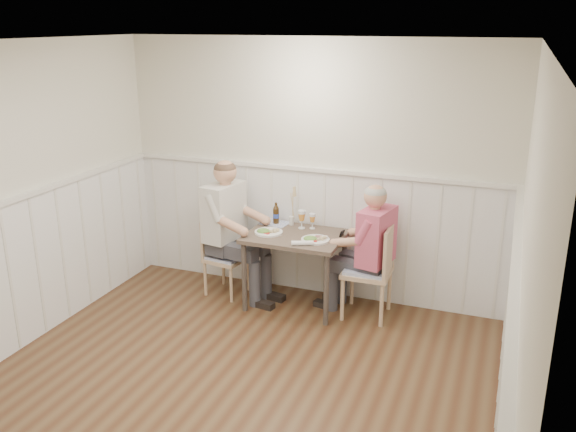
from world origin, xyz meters
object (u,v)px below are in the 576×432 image
(chair_left, at_px, (222,253))
(chair_right, at_px, (373,267))
(dining_table, at_px, (295,244))
(man_in_pink, at_px, (371,261))
(diner_cream, at_px, (228,239))
(beer_bottle, at_px, (276,214))
(grass_vase, at_px, (291,207))

(chair_left, bearing_deg, chair_right, 0.65)
(dining_table, bearing_deg, chair_left, 178.81)
(man_in_pink, xyz_separation_m, diner_cream, (-1.49, -0.03, 0.05))
(dining_table, height_order, chair_left, chair_left)
(dining_table, xyz_separation_m, beer_bottle, (-0.30, 0.24, 0.20))
(chair_right, xyz_separation_m, diner_cream, (-1.51, -0.03, 0.10))
(chair_right, bearing_deg, diner_cream, -179.02)
(chair_left, xyz_separation_m, beer_bottle, (0.51, 0.23, 0.41))
(dining_table, relative_size, chair_right, 1.00)
(dining_table, xyz_separation_m, chair_left, (-0.81, 0.02, -0.21))
(dining_table, distance_m, chair_right, 0.79)
(dining_table, height_order, diner_cream, diner_cream)
(dining_table, relative_size, man_in_pink, 0.70)
(man_in_pink, bearing_deg, diner_cream, -178.72)
(chair_left, xyz_separation_m, grass_vase, (0.67, 0.25, 0.51))
(grass_vase, bearing_deg, beer_bottle, -172.05)
(chair_left, relative_size, grass_vase, 1.86)
(diner_cream, relative_size, grass_vase, 3.37)
(man_in_pink, relative_size, diner_cream, 0.92)
(chair_right, distance_m, diner_cream, 1.52)
(diner_cream, height_order, grass_vase, diner_cream)
(man_in_pink, distance_m, diner_cream, 1.49)
(beer_bottle, relative_size, grass_vase, 0.52)
(man_in_pink, bearing_deg, chair_right, -16.05)
(chair_right, xyz_separation_m, beer_bottle, (-1.08, 0.21, 0.34))
(man_in_pink, distance_m, beer_bottle, 1.11)
(chair_right, relative_size, man_in_pink, 0.70)
(dining_table, relative_size, diner_cream, 0.64)
(dining_table, height_order, chair_right, chair_right)
(dining_table, xyz_separation_m, diner_cream, (-0.73, 0.01, -0.04))
(chair_left, bearing_deg, beer_bottle, 23.74)
(chair_left, height_order, beer_bottle, beer_bottle)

